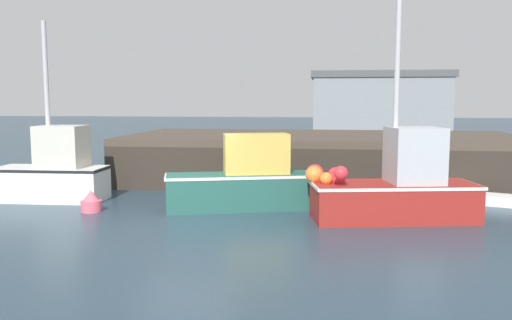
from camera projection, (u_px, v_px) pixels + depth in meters
The scene contains 8 objects.
ground at pixel (185, 221), 13.45m from camera, with size 120.00×160.00×0.10m.
pier at pixel (322, 143), 19.48m from camera, with size 14.79×6.70×1.74m.
fishing_boat_near_left at pixel (54, 172), 15.83m from camera, with size 3.41×1.49×5.40m.
fishing_boat_near_right at pixel (243, 181), 14.58m from camera, with size 4.25×2.21×2.13m.
fishing_boat_mid at pixel (395, 187), 13.26m from camera, with size 4.44×2.28×5.57m.
rowboat at pixel (479, 198), 15.50m from camera, with size 2.12×1.44×0.33m.
warehouse at pixel (379, 106), 40.27m from camera, with size 10.46×5.26×5.22m.
mooring_buoy_foreground at pixel (91, 202), 14.30m from camera, with size 0.57×0.57×0.59m.
Camera 1 is at (3.58, -12.82, 3.07)m, focal length 36.44 mm.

